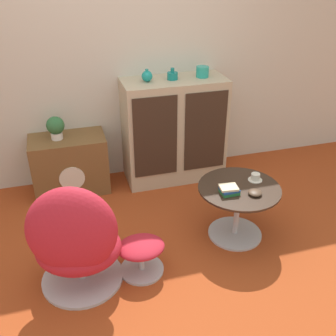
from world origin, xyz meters
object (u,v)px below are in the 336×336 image
Objects in this scene: vase_leftmost at (147,76)px; book_stack at (229,190)px; ottoman at (141,252)px; vase_inner_left at (172,76)px; potted_plant at (56,127)px; egg_chair at (76,241)px; teacup at (255,178)px; sideboard at (174,130)px; bowl at (255,193)px; tv_console at (70,164)px; vase_inner_right at (202,72)px; coffee_table at (238,205)px.

vase_leftmost is 0.77× the size of book_stack.
vase_leftmost reaches higher than ottoman.
book_stack is at bearing -84.64° from vase_inner_left.
book_stack is (1.22, -1.17, -0.18)m from potted_plant.
egg_chair is 7.38× the size of teacup.
book_stack is at bearing -43.90° from potted_plant.
bowl is (0.27, -1.22, -0.03)m from sideboard.
vase_inner_left reaches higher than ottoman.
ottoman is 1.69m from vase_inner_left.
sideboard reaches higher than bowl.
teacup is (0.39, -1.03, -0.58)m from vase_inner_left.
egg_chair is at bearing -129.27° from vase_inner_left.
tv_console is at bearing 88.23° from egg_chair.
ottoman is 1.82m from vase_inner_right.
tv_console is 3.24× the size of potted_plant.
teacup reaches higher than bowl.
egg_chair is at bearing -91.77° from tv_console.
coffee_table is 0.26m from teacup.
teacup is (1.01, 0.26, 0.31)m from ottoman.
tv_console is at bearing 138.35° from coffee_table.
coffee_table is 5.38× the size of vase_inner_right.
egg_chair is 7.79× the size of vase_inner_left.
sideboard is 0.55m from vase_inner_left.
vase_leftmost is at bearing 113.52° from bowl.
vase_leftmost is 1.34m from book_stack.
tv_console is at bearing 178.88° from vase_inner_left.
sideboard is 9.06× the size of teacup.
vase_inner_left is at bearing 64.25° from ottoman.
book_stack is (0.09, -1.15, -0.02)m from sideboard.
vase_leftmost reaches higher than coffee_table.
bowl is (0.07, -0.13, 0.18)m from coffee_table.
tv_console is 6.67× the size of bowl.
book_stack is at bearing 7.57° from egg_chair.
potted_plant reaches higher than bowl.
tv_console is 1.08× the size of coffee_table.
vase_leftmost is 1.07× the size of vase_inner_left.
egg_chair reaches higher than book_stack.
tv_console is at bearing 134.13° from book_stack.
egg_chair is 1.31m from coffee_table.
potted_plant is (-1.33, 1.11, 0.38)m from coffee_table.
vase_inner_right is at bearing -0.00° from vase_leftmost.
vase_inner_left is (0.24, -0.00, -0.01)m from vase_leftmost.
vase_leftmost reaches higher than vase_inner_left.
vase_inner_left is at bearing 95.36° from book_stack.
vase_leftmost is 0.53× the size of potted_plant.
bowl reaches higher than coffee_table.
potted_plant is at bearing 110.37° from ottoman.
vase_leftmost reaches higher than teacup.
egg_chair is 8.00× the size of bowl.
ottoman is 2.87× the size of vase_inner_right.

